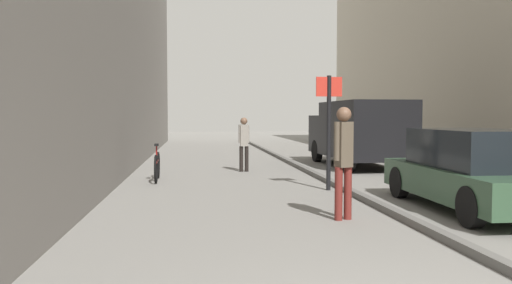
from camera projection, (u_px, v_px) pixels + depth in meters
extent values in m
plane|color=gray|center=(254.00, 172.00, 15.10)|extent=(80.00, 80.00, 0.00)
cube|color=#615F5B|center=(306.00, 170.00, 15.28)|extent=(0.16, 40.00, 0.12)
cylinder|color=black|center=(247.00, 159.00, 15.35)|extent=(0.12, 0.12, 0.77)
cylinder|color=black|center=(241.00, 159.00, 15.33)|extent=(0.12, 0.12, 0.77)
cube|color=gray|center=(244.00, 135.00, 15.30)|extent=(0.21, 0.18, 0.66)
cylinder|color=gray|center=(248.00, 134.00, 15.31)|extent=(0.09, 0.09, 0.56)
cylinder|color=gray|center=(240.00, 134.00, 15.28)|extent=(0.09, 0.09, 0.56)
sphere|color=brown|center=(244.00, 121.00, 15.28)|extent=(0.21, 0.21, 0.21)
cylinder|color=maroon|center=(339.00, 194.00, 8.17)|extent=(0.13, 0.13, 0.86)
cylinder|color=maroon|center=(348.00, 193.00, 8.25)|extent=(0.13, 0.13, 0.86)
cube|color=brown|center=(344.00, 144.00, 8.17)|extent=(0.29, 0.27, 0.73)
cylinder|color=brown|center=(337.00, 141.00, 8.11)|extent=(0.10, 0.10, 0.62)
cylinder|color=brown|center=(350.00, 141.00, 8.22)|extent=(0.10, 0.10, 0.62)
sphere|color=brown|center=(344.00, 114.00, 8.14)|extent=(0.24, 0.24, 0.24)
cube|color=black|center=(365.00, 129.00, 16.35)|extent=(2.17, 3.76, 1.82)
cube|color=black|center=(340.00, 134.00, 18.90)|extent=(2.11, 1.50, 1.37)
cube|color=black|center=(336.00, 125.00, 19.38)|extent=(1.74, 0.09, 0.60)
cylinder|color=black|center=(317.00, 151.00, 18.65)|extent=(0.24, 0.81, 0.80)
cylinder|color=black|center=(366.00, 150.00, 18.93)|extent=(0.24, 0.81, 0.80)
cylinder|color=black|center=(349.00, 159.00, 15.12)|extent=(0.24, 0.81, 0.80)
cylinder|color=black|center=(408.00, 158.00, 15.39)|extent=(0.24, 0.81, 0.80)
cube|color=#335138|center=(474.00, 182.00, 9.09)|extent=(1.89, 4.24, 0.55)
cube|color=black|center=(474.00, 148.00, 9.06)|extent=(1.56, 2.55, 0.68)
cylinder|color=black|center=(399.00, 182.00, 10.44)|extent=(0.21, 0.64, 0.64)
cylinder|color=black|center=(475.00, 181.00, 10.60)|extent=(0.21, 0.64, 0.64)
cylinder|color=black|center=(472.00, 207.00, 7.60)|extent=(0.21, 0.64, 0.64)
cylinder|color=black|center=(329.00, 133.00, 11.45)|extent=(0.10, 0.10, 2.60)
cube|color=red|center=(329.00, 87.00, 11.39)|extent=(0.60, 0.05, 0.44)
torus|color=black|center=(158.00, 165.00, 13.68)|extent=(0.07, 0.72, 0.72)
torus|color=black|center=(156.00, 169.00, 12.64)|extent=(0.07, 0.72, 0.72)
cylinder|color=maroon|center=(157.00, 161.00, 13.15)|extent=(0.07, 0.95, 0.05)
cylinder|color=maroon|center=(157.00, 153.00, 12.96)|extent=(0.04, 0.04, 0.40)
cube|color=black|center=(156.00, 145.00, 12.95)|extent=(0.10, 0.24, 0.06)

